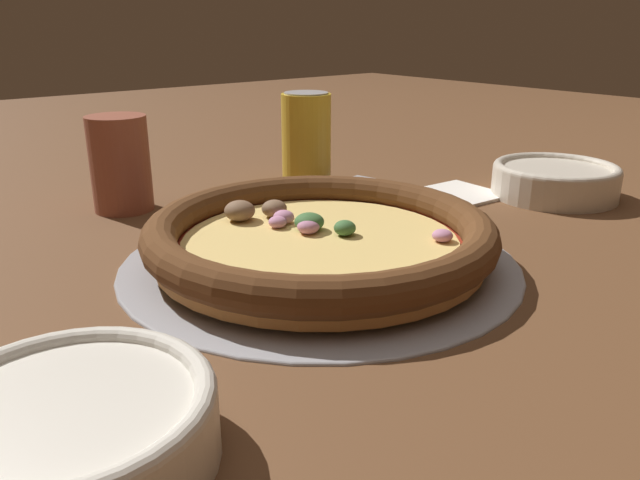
# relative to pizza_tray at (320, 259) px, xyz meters

# --- Properties ---
(ground_plane) EXTENTS (3.00, 3.00, 0.00)m
(ground_plane) POSITION_rel_pizza_tray_xyz_m (0.00, 0.00, -0.00)
(ground_plane) COLOR brown
(pizza_tray) EXTENTS (0.37, 0.37, 0.01)m
(pizza_tray) POSITION_rel_pizza_tray_xyz_m (0.00, 0.00, 0.00)
(pizza_tray) COLOR #9E9EA3
(pizza_tray) RESTS_ON ground_plane
(pizza) EXTENTS (0.32, 0.32, 0.04)m
(pizza) POSITION_rel_pizza_tray_xyz_m (-0.00, -0.00, 0.02)
(pizza) COLOR #BC7F42
(pizza) RESTS_ON pizza_tray
(bowl_near) EXTENTS (0.15, 0.15, 0.04)m
(bowl_near) POSITION_rel_pizza_tray_xyz_m (0.27, 0.13, 0.02)
(bowl_near) COLOR silver
(bowl_near) RESTS_ON ground_plane
(bowl_far) EXTENTS (0.15, 0.15, 0.04)m
(bowl_far) POSITION_rel_pizza_tray_xyz_m (-0.38, 0.01, 0.02)
(bowl_far) COLOR beige
(bowl_far) RESTS_ON ground_plane
(drinking_cup) EXTENTS (0.07, 0.07, 0.11)m
(drinking_cup) POSITION_rel_pizza_tray_xyz_m (0.07, -0.28, 0.05)
(drinking_cup) COLOR brown
(drinking_cup) RESTS_ON ground_plane
(napkin) EXTENTS (0.14, 0.10, 0.01)m
(napkin) POSITION_rel_pizza_tray_xyz_m (-0.27, -0.07, 0.00)
(napkin) COLOR white
(napkin) RESTS_ON ground_plane
(fork) EXTENTS (0.05, 0.17, 0.00)m
(fork) POSITION_rel_pizza_tray_xyz_m (-0.26, -0.15, -0.00)
(fork) COLOR #B7B7BC
(fork) RESTS_ON ground_plane
(beverage_can) EXTENTS (0.07, 0.07, 0.12)m
(beverage_can) POSITION_rel_pizza_tray_xyz_m (-0.17, -0.24, 0.06)
(beverage_can) COLOR gold
(beverage_can) RESTS_ON ground_plane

